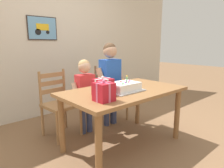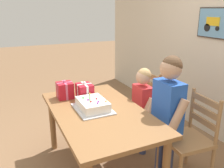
{
  "view_description": "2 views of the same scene",
  "coord_description": "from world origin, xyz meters",
  "px_view_note": "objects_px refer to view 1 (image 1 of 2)",
  "views": [
    {
      "loc": [
        -1.7,
        -1.68,
        1.29
      ],
      "look_at": [
        -0.14,
        0.06,
        0.81
      ],
      "focal_mm": 32.03,
      "sensor_mm": 36.0,
      "label": 1
    },
    {
      "loc": [
        2.05,
        -0.81,
        1.71
      ],
      "look_at": [
        -0.03,
        0.17,
        0.98
      ],
      "focal_mm": 37.92,
      "sensor_mm": 36.0,
      "label": 2
    }
  ],
  "objects_px": {
    "dining_table": "(124,97)",
    "chair_left": "(59,103)",
    "gift_box_beside_cake": "(104,92)",
    "child_younger": "(85,89)",
    "child_older": "(110,76)",
    "birthday_cake": "(124,87)",
    "chair_right": "(110,92)",
    "gift_box_red_large": "(103,87)"
  },
  "relations": [
    {
      "from": "dining_table",
      "to": "chair_left",
      "type": "xyz_separation_m",
      "value": [
        -0.47,
        0.8,
        -0.17
      ]
    },
    {
      "from": "dining_table",
      "to": "gift_box_beside_cake",
      "type": "bearing_deg",
      "value": -156.55
    },
    {
      "from": "gift_box_beside_cake",
      "to": "child_younger",
      "type": "relative_size",
      "value": 0.2
    },
    {
      "from": "dining_table",
      "to": "child_younger",
      "type": "bearing_deg",
      "value": 103.92
    },
    {
      "from": "child_older",
      "to": "child_younger",
      "type": "height_order",
      "value": "child_older"
    },
    {
      "from": "birthday_cake",
      "to": "chair_right",
      "type": "height_order",
      "value": "birthday_cake"
    },
    {
      "from": "gift_box_beside_cake",
      "to": "child_older",
      "type": "relative_size",
      "value": 0.17
    },
    {
      "from": "dining_table",
      "to": "chair_left",
      "type": "bearing_deg",
      "value": 120.39
    },
    {
      "from": "birthday_cake",
      "to": "chair_right",
      "type": "bearing_deg",
      "value": 58.52
    },
    {
      "from": "gift_box_beside_cake",
      "to": "chair_left",
      "type": "distance_m",
      "value": 1.08
    },
    {
      "from": "chair_left",
      "to": "dining_table",
      "type": "bearing_deg",
      "value": -59.61
    },
    {
      "from": "birthday_cake",
      "to": "gift_box_beside_cake",
      "type": "bearing_deg",
      "value": -159.16
    },
    {
      "from": "birthday_cake",
      "to": "gift_box_beside_cake",
      "type": "relative_size",
      "value": 2.01
    },
    {
      "from": "child_younger",
      "to": "child_older",
      "type": "bearing_deg",
      "value": -0.06
    },
    {
      "from": "dining_table",
      "to": "chair_left",
      "type": "distance_m",
      "value": 0.94
    },
    {
      "from": "gift_box_beside_cake",
      "to": "child_older",
      "type": "bearing_deg",
      "value": 45.76
    },
    {
      "from": "birthday_cake",
      "to": "child_younger",
      "type": "xyz_separation_m",
      "value": [
        -0.1,
        0.66,
        -0.13
      ]
    },
    {
      "from": "child_older",
      "to": "birthday_cake",
      "type": "bearing_deg",
      "value": -118.89
    },
    {
      "from": "child_older",
      "to": "gift_box_beside_cake",
      "type": "bearing_deg",
      "value": -134.24
    },
    {
      "from": "gift_box_red_large",
      "to": "child_younger",
      "type": "distance_m",
      "value": 0.69
    },
    {
      "from": "dining_table",
      "to": "child_younger",
      "type": "xyz_separation_m",
      "value": [
        -0.15,
        0.62,
        0.01
      ]
    },
    {
      "from": "birthday_cake",
      "to": "child_older",
      "type": "distance_m",
      "value": 0.76
    },
    {
      "from": "gift_box_red_large",
      "to": "child_older",
      "type": "relative_size",
      "value": 0.17
    },
    {
      "from": "dining_table",
      "to": "gift_box_red_large",
      "type": "xyz_separation_m",
      "value": [
        -0.35,
        -0.02,
        0.19
      ]
    },
    {
      "from": "gift_box_beside_cake",
      "to": "chair_right",
      "type": "relative_size",
      "value": 0.24
    },
    {
      "from": "gift_box_beside_cake",
      "to": "child_older",
      "type": "distance_m",
      "value": 1.16
    },
    {
      "from": "birthday_cake",
      "to": "child_older",
      "type": "xyz_separation_m",
      "value": [
        0.37,
        0.66,
        0.01
      ]
    },
    {
      "from": "dining_table",
      "to": "child_older",
      "type": "bearing_deg",
      "value": 62.87
    },
    {
      "from": "birthday_cake",
      "to": "dining_table",
      "type": "bearing_deg",
      "value": 42.44
    },
    {
      "from": "chair_right",
      "to": "chair_left",
      "type": "bearing_deg",
      "value": -180.0
    },
    {
      "from": "chair_right",
      "to": "child_younger",
      "type": "relative_size",
      "value": 0.86
    },
    {
      "from": "dining_table",
      "to": "chair_right",
      "type": "relative_size",
      "value": 1.64
    },
    {
      "from": "gift_box_beside_cake",
      "to": "chair_left",
      "type": "xyz_separation_m",
      "value": [
        0.02,
        1.01,
        -0.36
      ]
    },
    {
      "from": "child_older",
      "to": "child_younger",
      "type": "relative_size",
      "value": 1.21
    },
    {
      "from": "chair_right",
      "to": "child_older",
      "type": "xyz_separation_m",
      "value": [
        -0.15,
        -0.18,
        0.32
      ]
    },
    {
      "from": "child_older",
      "to": "gift_box_red_large",
      "type": "bearing_deg",
      "value": -136.11
    },
    {
      "from": "gift_box_red_large",
      "to": "child_younger",
      "type": "xyz_separation_m",
      "value": [
        0.2,
        0.64,
        -0.17
      ]
    },
    {
      "from": "chair_right",
      "to": "child_older",
      "type": "height_order",
      "value": "child_older"
    },
    {
      "from": "gift_box_beside_cake",
      "to": "chair_right",
      "type": "xyz_separation_m",
      "value": [
        0.96,
        1.01,
        -0.36
      ]
    },
    {
      "from": "birthday_cake",
      "to": "child_older",
      "type": "height_order",
      "value": "child_older"
    },
    {
      "from": "chair_left",
      "to": "gift_box_red_large",
      "type": "bearing_deg",
      "value": -81.81
    },
    {
      "from": "birthday_cake",
      "to": "child_older",
      "type": "relative_size",
      "value": 0.34
    }
  ]
}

